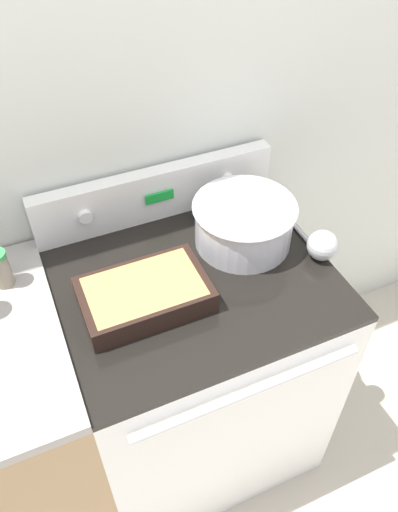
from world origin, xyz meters
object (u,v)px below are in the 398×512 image
mixing_bowl (244,221)px  spice_jar_green_cap (0,268)px  ladle (321,244)px  casserole_dish (145,294)px

mixing_bowl → spice_jar_green_cap: mixing_bowl is taller
mixing_bowl → ladle: size_ratio=1.10×
ladle → spice_jar_green_cap: 0.89m
ladle → casserole_dish: bearing=176.8°
casserole_dish → ladle: (0.53, -0.03, 0.00)m
ladle → mixing_bowl: bearing=140.8°
spice_jar_green_cap → mixing_bowl: bearing=-8.2°
mixing_bowl → ladle: 0.23m
casserole_dish → spice_jar_green_cap: spice_jar_green_cap is taller
mixing_bowl → spice_jar_green_cap: size_ratio=2.72×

